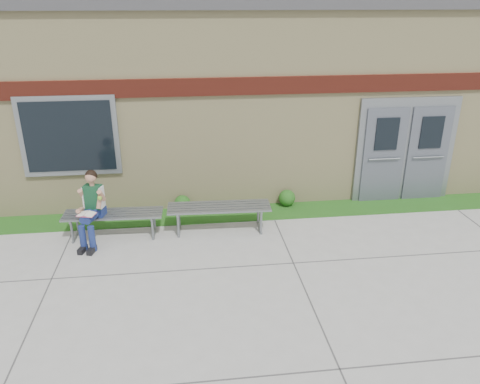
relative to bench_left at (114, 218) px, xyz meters
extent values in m
plane|color=#9E9E99|center=(2.16, -1.91, -0.37)|extent=(80.00, 80.00, 0.00)
cube|color=#124412|center=(2.16, 0.69, -0.36)|extent=(16.00, 0.80, 0.02)
cube|color=beige|center=(2.16, 4.09, 1.63)|extent=(16.00, 6.00, 4.00)
cube|color=#3F3F42|center=(2.16, 4.09, 3.73)|extent=(16.20, 6.20, 0.20)
cube|color=maroon|center=(2.16, 1.06, 2.23)|extent=(16.00, 0.06, 0.35)
cube|color=slate|center=(-0.84, 1.05, 1.33)|extent=(1.90, 0.08, 1.60)
cube|color=black|center=(-0.84, 1.01, 1.33)|extent=(1.70, 0.04, 1.40)
cube|color=slate|center=(6.16, 1.05, 0.78)|extent=(2.20, 0.08, 2.30)
cube|color=#525863|center=(5.66, 1.00, 0.68)|extent=(0.92, 0.06, 2.10)
cube|color=#525863|center=(6.66, 1.00, 0.68)|extent=(0.92, 0.06, 2.10)
cube|color=slate|center=(0.00, 0.00, 0.09)|extent=(1.85, 0.58, 0.04)
cube|color=slate|center=(-0.73, 0.00, -0.16)|extent=(0.06, 0.51, 0.42)
cube|color=slate|center=(0.73, 0.00, -0.16)|extent=(0.06, 0.51, 0.42)
cube|color=slate|center=(2.00, 0.00, 0.12)|extent=(1.99, 0.62, 0.04)
cube|color=slate|center=(1.21, 0.00, -0.14)|extent=(0.07, 0.55, 0.45)
cube|color=slate|center=(2.79, 0.00, -0.14)|extent=(0.07, 0.55, 0.45)
cube|color=navy|center=(-0.29, -0.05, 0.19)|extent=(0.38, 0.31, 0.15)
cube|color=#103B23|center=(-0.30, -0.07, 0.49)|extent=(0.35, 0.27, 0.45)
sphere|color=tan|center=(-0.30, -0.08, 0.87)|extent=(0.25, 0.25, 0.20)
sphere|color=black|center=(-0.30, -0.06, 0.89)|extent=(0.26, 0.26, 0.21)
cylinder|color=navy|center=(-0.44, -0.27, 0.21)|extent=(0.25, 0.43, 0.15)
cylinder|color=navy|center=(-0.28, -0.32, 0.21)|extent=(0.25, 0.43, 0.15)
cylinder|color=navy|center=(-0.49, -0.50, -0.13)|extent=(0.12, 0.12, 0.48)
cylinder|color=navy|center=(-0.32, -0.55, -0.13)|extent=(0.12, 0.12, 0.48)
cube|color=black|center=(-0.50, -0.57, -0.32)|extent=(0.16, 0.27, 0.10)
cube|color=black|center=(-0.34, -0.61, -0.32)|extent=(0.16, 0.27, 0.10)
cylinder|color=tan|center=(-0.49, -0.08, 0.54)|extent=(0.14, 0.23, 0.26)
cylinder|color=tan|center=(-0.14, -0.17, 0.54)|extent=(0.14, 0.23, 0.26)
cube|color=white|center=(-0.39, -0.41, 0.30)|extent=(0.35, 0.28, 0.01)
cube|color=#D24F7D|center=(-0.39, -0.41, 0.29)|extent=(0.35, 0.29, 0.01)
sphere|color=#7EB22F|center=(-0.14, -0.31, 0.55)|extent=(0.08, 0.08, 0.08)
sphere|color=#124412|center=(1.29, 0.94, -0.18)|extent=(0.34, 0.34, 0.34)
sphere|color=#124412|center=(3.55, 0.94, -0.17)|extent=(0.36, 0.36, 0.36)
camera|label=1|loc=(1.40, -8.18, 3.83)|focal=35.00mm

